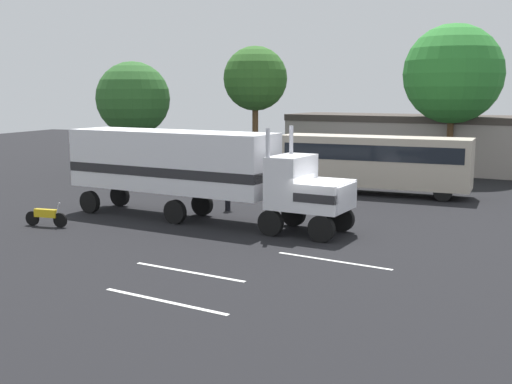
# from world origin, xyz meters

# --- Properties ---
(ground_plane) EXTENTS (120.00, 120.00, 0.00)m
(ground_plane) POSITION_xyz_m (0.00, 0.00, 0.00)
(ground_plane) COLOR black
(lane_stripe_near) EXTENTS (4.34, 1.06, 0.01)m
(lane_stripe_near) POSITION_xyz_m (1.18, -3.50, 0.01)
(lane_stripe_near) COLOR silver
(lane_stripe_near) RESTS_ON ground_plane
(lane_stripe_mid) EXTENTS (4.36, 0.95, 0.01)m
(lane_stripe_mid) POSITION_xyz_m (-3.07, -6.49, 0.01)
(lane_stripe_mid) COLOR silver
(lane_stripe_mid) RESTS_ON ground_plane
(lane_stripe_far) EXTENTS (4.35, 0.99, 0.01)m
(lane_stripe_far) POSITION_xyz_m (-2.45, -9.39, 0.01)
(lane_stripe_far) COLOR silver
(lane_stripe_far) RESTS_ON ground_plane
(semi_truck) EXTENTS (14.38, 4.90, 4.50)m
(semi_truck) POSITION_xyz_m (-6.75, 1.40, 2.52)
(semi_truck) COLOR white
(semi_truck) RESTS_ON ground_plane
(person_bystander) EXTENTS (0.42, 0.48, 1.63)m
(person_bystander) POSITION_xyz_m (-5.97, 4.07, 0.89)
(person_bystander) COLOR black
(person_bystander) RESTS_ON ground_plane
(parked_bus) EXTENTS (11.14, 3.27, 3.40)m
(parked_bus) POSITION_xyz_m (0.15, 11.90, 2.07)
(parked_bus) COLOR #BFB29E
(parked_bus) RESTS_ON ground_plane
(parked_car) EXTENTS (4.62, 2.45, 1.57)m
(parked_car) POSITION_xyz_m (-9.45, 10.60, 0.81)
(parked_car) COLOR #234C8C
(parked_car) RESTS_ON ground_plane
(motorcycle) EXTENTS (2.11, 0.29, 1.12)m
(motorcycle) POSITION_xyz_m (-12.20, -2.18, 0.48)
(motorcycle) COLOR black
(motorcycle) RESTS_ON ground_plane
(tree_left) EXTENTS (4.68, 4.68, 9.30)m
(tree_left) POSITION_xyz_m (-9.70, 18.59, 6.92)
(tree_left) COLOR brown
(tree_left) RESTS_ON ground_plane
(tree_center) EXTENTS (6.89, 6.89, 10.67)m
(tree_center) POSITION_xyz_m (3.98, 21.21, 7.21)
(tree_center) COLOR brown
(tree_center) RESTS_ON ground_plane
(tree_right) EXTENTS (5.31, 5.31, 8.17)m
(tree_right) POSITION_xyz_m (-17.77, 14.92, 5.49)
(tree_right) COLOR brown
(tree_right) RESTS_ON ground_plane
(building_backdrop) EXTENTS (21.65, 9.49, 4.21)m
(building_backdrop) POSITION_xyz_m (1.79, 24.95, 2.31)
(building_backdrop) COLOR #9E938C
(building_backdrop) RESTS_ON ground_plane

